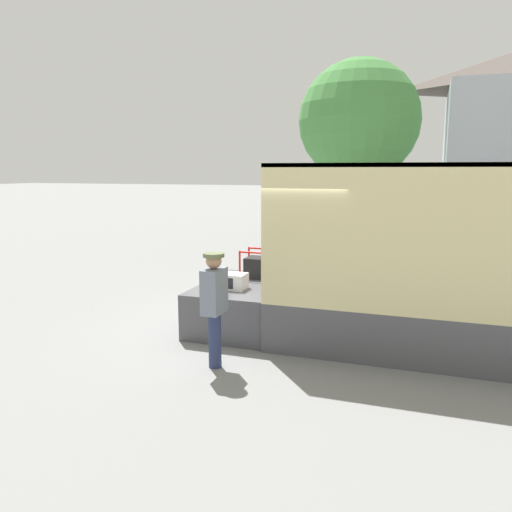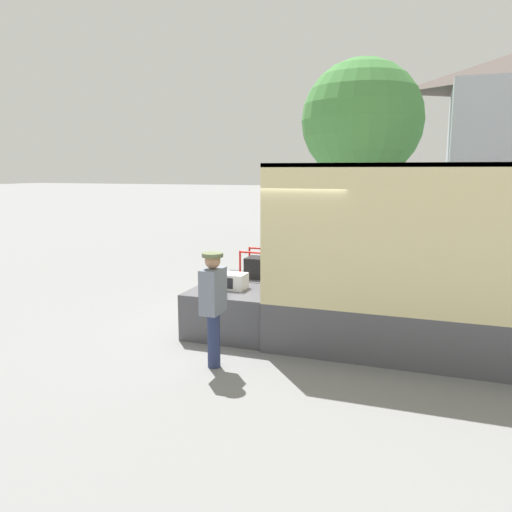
{
  "view_description": "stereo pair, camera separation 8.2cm",
  "coord_description": "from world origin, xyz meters",
  "px_view_note": "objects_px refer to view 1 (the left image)",
  "views": [
    {
      "loc": [
        2.3,
        -8.08,
        2.76
      ],
      "look_at": [
        -0.42,
        -0.2,
        1.32
      ],
      "focal_mm": 35.0,
      "sensor_mm": 36.0,
      "label": 1
    },
    {
      "loc": [
        2.38,
        -8.05,
        2.76
      ],
      "look_at": [
        -0.42,
        -0.2,
        1.32
      ],
      "focal_mm": 35.0,
      "sensor_mm": 36.0,
      "label": 2
    }
  ],
  "objects_px": {
    "portable_generator": "(263,267)",
    "microwave": "(230,281)",
    "street_tree": "(359,121)",
    "worker_person": "(214,298)"
  },
  "relations": [
    {
      "from": "portable_generator",
      "to": "street_tree",
      "type": "bearing_deg",
      "value": 88.1
    },
    {
      "from": "microwave",
      "to": "worker_person",
      "type": "bearing_deg",
      "value": -76.14
    },
    {
      "from": "street_tree",
      "to": "worker_person",
      "type": "bearing_deg",
      "value": -90.99
    },
    {
      "from": "street_tree",
      "to": "portable_generator",
      "type": "bearing_deg",
      "value": -91.9
    },
    {
      "from": "microwave",
      "to": "portable_generator",
      "type": "distance_m",
      "value": 1.04
    },
    {
      "from": "microwave",
      "to": "portable_generator",
      "type": "height_order",
      "value": "portable_generator"
    },
    {
      "from": "portable_generator",
      "to": "microwave",
      "type": "bearing_deg",
      "value": -104.26
    },
    {
      "from": "microwave",
      "to": "portable_generator",
      "type": "bearing_deg",
      "value": 75.74
    },
    {
      "from": "microwave",
      "to": "street_tree",
      "type": "bearing_deg",
      "value": 86.94
    },
    {
      "from": "worker_person",
      "to": "street_tree",
      "type": "xyz_separation_m",
      "value": [
        0.22,
        12.51,
        3.5
      ]
    }
  ]
}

